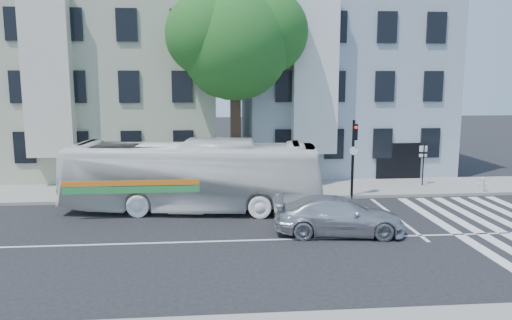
{
  "coord_description": "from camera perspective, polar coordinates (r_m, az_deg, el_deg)",
  "views": [
    {
      "loc": [
        -1.23,
        -17.37,
        5.79
      ],
      "look_at": [
        0.62,
        3.46,
        2.4
      ],
      "focal_mm": 35.0,
      "sensor_mm": 36.0,
      "label": 1
    }
  ],
  "objects": [
    {
      "name": "bus",
      "position": [
        22.2,
        -7.19,
        -1.8
      ],
      "size": [
        4.07,
        11.58,
        3.16
      ],
      "primitive_type": "imported",
      "rotation": [
        0.0,
        0.0,
        1.44
      ],
      "color": "white",
      "rests_on": "ground"
    },
    {
      "name": "building_left",
      "position": [
        32.88,
        -15.34,
        8.38
      ],
      "size": [
        12.0,
        10.0,
        11.0
      ],
      "primitive_type": "cube",
      "color": "#A8AE92",
      "rests_on": "ground"
    },
    {
      "name": "sedan",
      "position": [
        19.17,
        9.44,
        -6.3
      ],
      "size": [
        2.55,
        5.07,
        1.41
      ],
      "primitive_type": "imported",
      "rotation": [
        0.0,
        0.0,
        1.45
      ],
      "color": "silver",
      "rests_on": "ground"
    },
    {
      "name": "far_sign_pole",
      "position": [
        28.12,
        18.57,
        0.2
      ],
      "size": [
        0.42,
        0.17,
        2.3
      ],
      "rotation": [
        0.0,
        0.0,
        -0.08
      ],
      "color": "black",
      "rests_on": "sidewalk_far"
    },
    {
      "name": "building_right",
      "position": [
        33.4,
        9.31,
        8.59
      ],
      "size": [
        12.0,
        10.0,
        11.0
      ],
      "primitive_type": "cube",
      "color": "#92A1AE",
      "rests_on": "ground"
    },
    {
      "name": "ground",
      "position": [
        18.35,
        -0.98,
        -9.19
      ],
      "size": [
        120.0,
        120.0,
        0.0
      ],
      "primitive_type": "plane",
      "color": "black",
      "rests_on": "ground"
    },
    {
      "name": "fire_hydrant",
      "position": [
        27.82,
        24.47,
        -2.52
      ],
      "size": [
        0.43,
        0.28,
        0.75
      ],
      "rotation": [
        0.0,
        0.0,
        -0.38
      ],
      "color": "#B9B8B4",
      "rests_on": "sidewalk_far"
    },
    {
      "name": "sidewalk_far",
      "position": [
        26.03,
        -2.24,
        -3.48
      ],
      "size": [
        80.0,
        4.0,
        0.15
      ],
      "primitive_type": "cube",
      "color": "gray",
      "rests_on": "ground"
    },
    {
      "name": "street_tree",
      "position": [
        26.21,
        -2.3,
        13.67
      ],
      "size": [
        7.3,
        5.9,
        11.1
      ],
      "color": "#2D2116",
      "rests_on": "ground"
    },
    {
      "name": "traffic_signal",
      "position": [
        24.5,
        11.1,
        1.3
      ],
      "size": [
        0.4,
        0.52,
        3.86
      ],
      "rotation": [
        0.0,
        0.0,
        -0.24
      ],
      "color": "black",
      "rests_on": "ground"
    },
    {
      "name": "hedge",
      "position": [
        24.91,
        -11.68,
        -3.25
      ],
      "size": [
        8.36,
        3.37,
        0.7
      ],
      "primitive_type": null,
      "rotation": [
        0.0,
        0.0,
        -0.31
      ],
      "color": "#356220",
      "rests_on": "sidewalk_far"
    }
  ]
}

